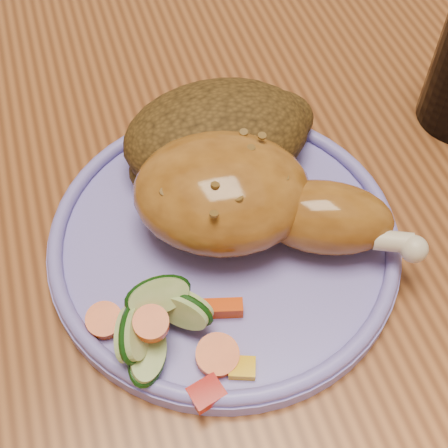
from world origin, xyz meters
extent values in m
plane|color=brown|center=(0.00, 0.00, 0.00)|extent=(4.00, 4.00, 0.00)
cube|color=brown|center=(0.00, 0.00, 0.73)|extent=(0.90, 1.40, 0.04)
cube|color=brown|center=(0.39, 0.64, 0.35)|extent=(0.06, 0.06, 0.71)
cube|color=#4C2D16|center=(0.00, 0.55, 0.43)|extent=(0.42, 0.42, 0.04)
cylinder|color=#4C2D16|center=(-0.18, 0.37, 0.21)|extent=(0.04, 0.04, 0.41)
cylinder|color=#4C2D16|center=(-0.18, 0.73, 0.21)|extent=(0.04, 0.04, 0.41)
cylinder|color=#4C2D16|center=(0.18, 0.37, 0.21)|extent=(0.04, 0.04, 0.41)
cylinder|color=#4C2D16|center=(0.18, 0.73, 0.21)|extent=(0.04, 0.04, 0.41)
cylinder|color=#786ED1|center=(-0.02, -0.12, 0.76)|extent=(0.24, 0.24, 0.01)
torus|color=#786ED1|center=(-0.02, -0.12, 0.77)|extent=(0.24, 0.24, 0.01)
ellipsoid|color=#995E20|center=(-0.01, -0.10, 0.79)|extent=(0.14, 0.13, 0.06)
ellipsoid|color=#995E20|center=(0.04, -0.14, 0.79)|extent=(0.10, 0.08, 0.05)
sphere|color=beige|center=(0.09, -0.18, 0.79)|extent=(0.02, 0.02, 0.02)
ellipsoid|color=#483112|center=(0.00, -0.05, 0.79)|extent=(0.14, 0.10, 0.06)
ellipsoid|color=#483112|center=(0.04, -0.03, 0.78)|extent=(0.07, 0.05, 0.04)
ellipsoid|color=#483112|center=(-0.04, -0.06, 0.77)|extent=(0.06, 0.05, 0.03)
cube|color=#A50A05|center=(-0.06, -0.22, 0.77)|extent=(0.02, 0.02, 0.01)
cube|color=#E5A507|center=(-0.04, -0.21, 0.77)|extent=(0.02, 0.02, 0.01)
cylinder|color=#EA4407|center=(-0.08, -0.18, 0.79)|extent=(0.02, 0.02, 0.01)
cylinder|color=#EA4407|center=(-0.11, -0.16, 0.77)|extent=(0.02, 0.02, 0.01)
cube|color=#EA4407|center=(-0.03, -0.17, 0.77)|extent=(0.03, 0.02, 0.01)
cylinder|color=#EA4407|center=(-0.05, -0.20, 0.77)|extent=(0.03, 0.03, 0.01)
cylinder|color=#BCD087|center=(-0.08, -0.16, 0.77)|extent=(0.05, 0.05, 0.02)
cylinder|color=#BCD087|center=(-0.09, -0.18, 0.78)|extent=(0.04, 0.04, 0.04)
cylinder|color=#BCD087|center=(-0.09, -0.19, 0.77)|extent=(0.05, 0.05, 0.02)
cylinder|color=#BCD087|center=(-0.07, -0.16, 0.79)|extent=(0.04, 0.04, 0.03)
cylinder|color=#BCD087|center=(-0.06, -0.17, 0.78)|extent=(0.04, 0.04, 0.04)
camera|label=1|loc=(-0.09, -0.35, 1.11)|focal=50.00mm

